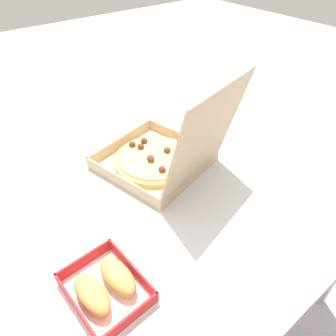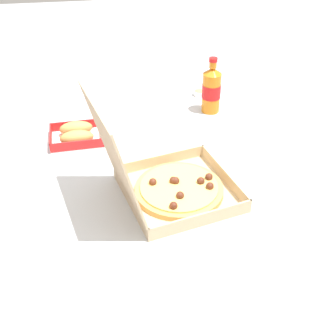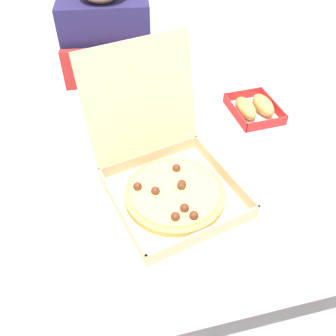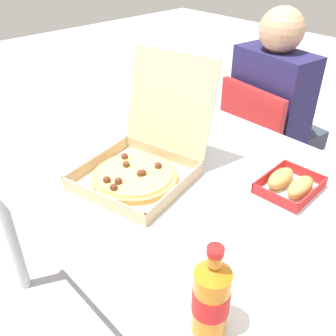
{
  "view_description": "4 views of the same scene",
  "coord_description": "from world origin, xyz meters",
  "px_view_note": "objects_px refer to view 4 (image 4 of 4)",
  "views": [
    {
      "loc": [
        0.4,
        0.55,
        1.4
      ],
      "look_at": [
        -0.09,
        -0.07,
        0.75
      ],
      "focal_mm": 32.99,
      "sensor_mm": 36.0,
      "label": 1
    },
    {
      "loc": [
        -1.11,
        0.06,
        1.59
      ],
      "look_at": [
        0.01,
        -0.11,
        0.78
      ],
      "focal_mm": 47.12,
      "sensor_mm": 36.0,
      "label": 2
    },
    {
      "loc": [
        -0.25,
        -0.78,
        1.49
      ],
      "look_at": [
        -0.08,
        -0.08,
        0.8
      ],
      "focal_mm": 39.53,
      "sensor_mm": 36.0,
      "label": 3
    },
    {
      "loc": [
        0.72,
        -0.73,
        1.43
      ],
      "look_at": [
        -0.01,
        -0.05,
        0.78
      ],
      "focal_mm": 40.42,
      "sensor_mm": 36.0,
      "label": 4
    }
  ],
  "objects_px": {
    "chair": "(262,150)",
    "paper_menu": "(229,243)",
    "pizza_box_open": "(141,163)",
    "bread_side_box": "(290,184)",
    "diner_person": "(277,109)",
    "cola_bottle": "(211,297)"
  },
  "relations": [
    {
      "from": "chair",
      "to": "bread_side_box",
      "type": "bearing_deg",
      "value": -51.01
    },
    {
      "from": "cola_bottle",
      "to": "pizza_box_open",
      "type": "bearing_deg",
      "value": 153.99
    },
    {
      "from": "diner_person",
      "to": "paper_menu",
      "type": "height_order",
      "value": "diner_person"
    },
    {
      "from": "diner_person",
      "to": "paper_menu",
      "type": "xyz_separation_m",
      "value": [
        0.45,
        -0.91,
        0.05
      ]
    },
    {
      "from": "bread_side_box",
      "to": "cola_bottle",
      "type": "xyz_separation_m",
      "value": [
        0.15,
        -0.53,
        0.07
      ]
    },
    {
      "from": "cola_bottle",
      "to": "bread_side_box",
      "type": "bearing_deg",
      "value": 105.34
    },
    {
      "from": "chair",
      "to": "paper_menu",
      "type": "relative_size",
      "value": 3.95
    },
    {
      "from": "chair",
      "to": "diner_person",
      "type": "height_order",
      "value": "diner_person"
    },
    {
      "from": "chair",
      "to": "cola_bottle",
      "type": "distance_m",
      "value": 1.27
    },
    {
      "from": "cola_bottle",
      "to": "paper_menu",
      "type": "relative_size",
      "value": 1.07
    },
    {
      "from": "pizza_box_open",
      "to": "bread_side_box",
      "type": "distance_m",
      "value": 0.46
    },
    {
      "from": "pizza_box_open",
      "to": "paper_menu",
      "type": "xyz_separation_m",
      "value": [
        0.39,
        -0.04,
        -0.05
      ]
    },
    {
      "from": "diner_person",
      "to": "pizza_box_open",
      "type": "xyz_separation_m",
      "value": [
        0.06,
        -0.88,
        0.1
      ]
    },
    {
      "from": "pizza_box_open",
      "to": "cola_bottle",
      "type": "height_order",
      "value": "pizza_box_open"
    },
    {
      "from": "diner_person",
      "to": "bread_side_box",
      "type": "relative_size",
      "value": 5.82
    },
    {
      "from": "chair",
      "to": "bread_side_box",
      "type": "distance_m",
      "value": 0.75
    },
    {
      "from": "pizza_box_open",
      "to": "cola_bottle",
      "type": "relative_size",
      "value": 2.06
    },
    {
      "from": "cola_bottle",
      "to": "paper_menu",
      "type": "distance_m",
      "value": 0.27
    },
    {
      "from": "chair",
      "to": "diner_person",
      "type": "xyz_separation_m",
      "value": [
        0.01,
        0.06,
        0.21
      ]
    },
    {
      "from": "chair",
      "to": "pizza_box_open",
      "type": "relative_size",
      "value": 1.8
    },
    {
      "from": "chair",
      "to": "paper_menu",
      "type": "bearing_deg",
      "value": -61.79
    },
    {
      "from": "paper_menu",
      "to": "cola_bottle",
      "type": "bearing_deg",
      "value": -87.18
    }
  ]
}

